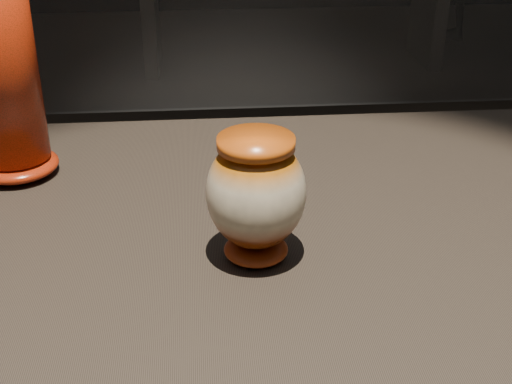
% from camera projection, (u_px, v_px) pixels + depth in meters
% --- Properties ---
extents(main_vase, '(0.14, 0.14, 0.15)m').
position_uv_depth(main_vase, '(256.00, 194.00, 0.80)').
color(main_vase, '#692609').
rests_on(main_vase, display_plinth).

